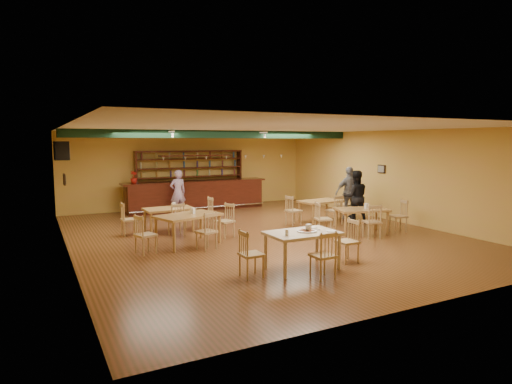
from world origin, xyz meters
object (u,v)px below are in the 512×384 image
patron_right_a (355,197)px  bar_counter (196,195)px  near_table (302,250)px  dining_table_c (188,230)px  dining_table_d (361,221)px  dining_table_a (169,220)px  dining_table_b (320,211)px  patron_bar (178,192)px

patron_right_a → bar_counter: bearing=-28.6°
near_table → dining_table_c: bearing=114.2°
dining_table_d → patron_right_a: bearing=72.7°
dining_table_a → bar_counter: bearing=58.0°
bar_counter → dining_table_d: (2.79, -6.30, -0.21)m
bar_counter → near_table: bar_counter is taller
dining_table_d → patron_right_a: (0.86, 1.31, 0.50)m
dining_table_b → patron_right_a: bearing=-52.2°
bar_counter → patron_right_a: (3.65, -4.99, 0.29)m
bar_counter → dining_table_a: 4.11m
dining_table_a → near_table: size_ratio=0.96×
dining_table_a → patron_bar: patron_bar is taller
bar_counter → dining_table_d: bar_counter is taller
dining_table_c → patron_bar: (1.15, 4.59, 0.42)m
dining_table_a → near_table: 5.18m
dining_table_a → dining_table_b: size_ratio=1.01×
dining_table_b → near_table: bearing=-136.6°
patron_right_a → dining_table_c: bearing=29.4°
bar_counter → dining_table_d: size_ratio=3.93×
dining_table_a → patron_right_a: size_ratio=0.82×
bar_counter → near_table: (-0.71, -8.52, -0.17)m
patron_right_a → near_table: bearing=64.3°
near_table → patron_right_a: 5.62m
dining_table_a → dining_table_c: 1.88m
patron_bar → patron_right_a: (4.62, -4.17, 0.04)m
dining_table_c → bar_counter: bearing=50.5°
dining_table_b → dining_table_d: (-0.06, -2.11, 0.01)m
dining_table_a → dining_table_d: dining_table_d is taller
dining_table_b → patron_bar: bearing=131.4°
dining_table_c → patron_right_a: 5.80m
dining_table_d → patron_right_a: patron_right_a is taller
bar_counter → patron_bar: bearing=-139.7°
dining_table_a → patron_bar: (1.12, 2.71, 0.46)m
dining_table_d → patron_bar: size_ratio=0.88×
dining_table_a → patron_bar: 2.97m
dining_table_d → patron_bar: (-3.76, 5.47, 0.46)m
dining_table_c → dining_table_d: size_ratio=1.11×
bar_counter → dining_table_b: bearing=-55.8°
patron_right_a → dining_table_b: bearing=-19.8°
dining_table_a → patron_right_a: bearing=-15.7°
near_table → patron_right_a: size_ratio=0.85×
dining_table_c → dining_table_d: (4.91, -0.89, -0.04)m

